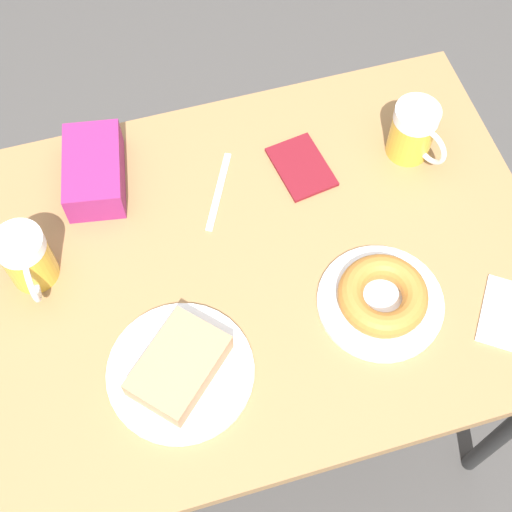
% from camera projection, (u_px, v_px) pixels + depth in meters
% --- Properties ---
extents(ground_plane, '(8.00, 8.00, 0.00)m').
position_uv_depth(ground_plane, '(256.00, 393.00, 1.83)').
color(ground_plane, '#474442').
extents(table, '(0.71, 0.99, 0.72)m').
position_uv_depth(table, '(256.00, 279.00, 1.26)').
color(table, '#997044').
rests_on(table, ground_plane).
extents(plate_with_cake, '(0.23, 0.23, 0.05)m').
position_uv_depth(plate_with_cake, '(180.00, 368.00, 1.09)').
color(plate_with_cake, white).
rests_on(plate_with_cake, table).
extents(plate_with_donut, '(0.21, 0.21, 0.05)m').
position_uv_depth(plate_with_donut, '(382.00, 298.00, 1.14)').
color(plate_with_donut, white).
rests_on(plate_with_donut, table).
extents(beer_mug_left, '(0.12, 0.08, 0.11)m').
position_uv_depth(beer_mug_left, '(414.00, 132.00, 1.26)').
color(beer_mug_left, gold).
rests_on(beer_mug_left, table).
extents(beer_mug_center, '(0.12, 0.08, 0.11)m').
position_uv_depth(beer_mug_center, '(27.00, 259.00, 1.14)').
color(beer_mug_center, gold).
rests_on(beer_mug_center, table).
extents(napkin_folded, '(0.15, 0.14, 0.00)m').
position_uv_depth(napkin_folded, '(507.00, 314.00, 1.15)').
color(napkin_folded, white).
rests_on(napkin_folded, table).
extents(fork, '(0.15, 0.08, 0.00)m').
position_uv_depth(fork, '(219.00, 191.00, 1.26)').
color(fork, silver).
rests_on(fork, table).
extents(passport_near_edge, '(0.14, 0.11, 0.01)m').
position_uv_depth(passport_near_edge, '(301.00, 167.00, 1.29)').
color(passport_near_edge, maroon).
rests_on(passport_near_edge, table).
extents(blue_pouch, '(0.18, 0.12, 0.06)m').
position_uv_depth(blue_pouch, '(94.00, 171.00, 1.25)').
color(blue_pouch, '#8C2366').
rests_on(blue_pouch, table).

